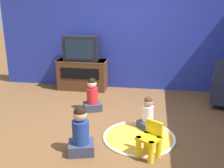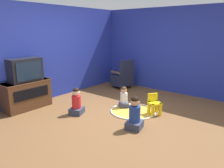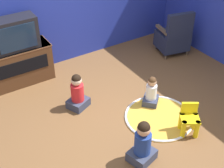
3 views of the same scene
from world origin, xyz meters
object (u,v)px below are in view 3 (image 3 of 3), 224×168
Objects in this scene: black_armchair at (174,37)px; child_watching_center at (77,93)px; yellow_kid_chair at (189,121)px; child_watching_left at (143,144)px; television at (14,34)px; tv_cabinet at (20,64)px; child_watching_right at (151,93)px.

black_armchair is 2.51m from child_watching_center.
yellow_kid_chair is 0.89m from child_watching_left.
child_watching_left is at bearing -74.81° from television.
child_watching_left is at bearing -143.85° from yellow_kid_chair.
child_watching_center is at bearing 160.45° from yellow_kid_chair.
child_watching_center is (-2.46, -0.51, -0.09)m from black_armchair.
tv_cabinet is 3.05m from black_armchair.
yellow_kid_chair is 0.81m from child_watching_right.
yellow_kid_chair is at bearing -58.26° from tv_cabinet.
tv_cabinet is at bearing 89.61° from child_watching_right.
yellow_kid_chair is at bearing -57.96° from television.
yellow_kid_chair is (1.59, -2.57, -0.14)m from tv_cabinet.
child_watching_center is at bearing 82.48° from child_watching_left.
child_watching_left reaches higher than yellow_kid_chair.
black_armchair reaches higher than child_watching_center.
black_armchair reaches higher than tv_cabinet.
television is at bearing 90.03° from child_watching_left.
child_watching_right is at bearing -52.97° from child_watching_center.
yellow_kid_chair is (1.59, -2.54, -0.74)m from television.
child_watching_center is 1.18m from child_watching_right.
tv_cabinet is 1.69× the size of child_watching_left.
child_watching_right is at bearing -48.85° from tv_cabinet.
television is (0.00, -0.03, 0.60)m from tv_cabinet.
child_watching_right is (1.54, -1.73, -0.72)m from television.
tv_cabinet is 2.35m from child_watching_right.
black_armchair is (2.97, -0.64, -0.59)m from television.
black_armchair reaches higher than child_watching_left.
tv_cabinet is 2.36× the size of yellow_kid_chair.
yellow_kid_chair is (-1.38, -1.90, -0.15)m from black_armchair.
child_watching_left is 1.20m from child_watching_right.
black_armchair is at bearing 25.63° from child_watching_left.
television is at bearing 154.56° from yellow_kid_chair.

